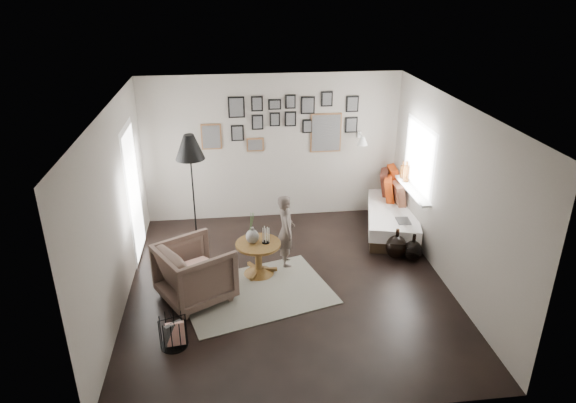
{
  "coord_description": "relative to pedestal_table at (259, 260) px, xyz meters",
  "views": [
    {
      "loc": [
        -0.76,
        -6.21,
        4.08
      ],
      "look_at": [
        0.05,
        0.5,
        1.1
      ],
      "focal_mm": 32.0,
      "sensor_mm": 36.0,
      "label": 1
    }
  ],
  "objects": [
    {
      "name": "wall_sconce",
      "position": [
        1.95,
        1.77,
        1.22
      ],
      "size": [
        0.18,
        0.36,
        0.16
      ],
      "color": "white",
      "rests_on": "wall_back"
    },
    {
      "name": "floor_lamp",
      "position": [
        -0.94,
        0.93,
        1.41
      ],
      "size": [
        0.45,
        0.45,
        1.92
      ],
      "rotation": [
        0.0,
        0.0,
        -0.19
      ],
      "color": "black",
      "rests_on": "ground"
    },
    {
      "name": "door_left",
      "position": [
        -1.83,
        0.83,
        0.81
      ],
      "size": [
        0.0,
        2.14,
        2.14
      ],
      "color": "white",
      "rests_on": "wall_left"
    },
    {
      "name": "demijohn_large",
      "position": [
        2.18,
        0.23,
        -0.05
      ],
      "size": [
        0.33,
        0.33,
        0.5
      ],
      "color": "black",
      "rests_on": "ground"
    },
    {
      "name": "gallery_wall",
      "position": [
        0.69,
        2.01,
        1.5
      ],
      "size": [
        2.74,
        0.03,
        1.08
      ],
      "color": "brown",
      "rests_on": "wall_back"
    },
    {
      "name": "magazine_on_daybed",
      "position": [
        2.4,
        0.63,
        0.19
      ],
      "size": [
        0.23,
        0.3,
        0.02
      ],
      "primitive_type": "cube",
      "rotation": [
        0.0,
        0.0,
        -0.08
      ],
      "color": "black",
      "rests_on": "daybed"
    },
    {
      "name": "ceiling",
      "position": [
        0.4,
        -0.37,
        2.36
      ],
      "size": [
        4.8,
        4.8,
        0.0
      ],
      "primitive_type": "plane",
      "rotation": [
        3.14,
        0.0,
        0.0
      ],
      "color": "white",
      "rests_on": "wall_back"
    },
    {
      "name": "window_right",
      "position": [
        2.58,
        0.97,
        0.69
      ],
      "size": [
        0.15,
        1.32,
        1.3
      ],
      "color": "white",
      "rests_on": "wall_right"
    },
    {
      "name": "pedestal_table",
      "position": [
        0.0,
        0.0,
        0.0
      ],
      "size": [
        0.66,
        0.66,
        0.52
      ],
      "rotation": [
        0.0,
        0.0,
        -0.23
      ],
      "color": "brown",
      "rests_on": "ground"
    },
    {
      "name": "armchair",
      "position": [
        -0.89,
        -0.52,
        0.17
      ],
      "size": [
        1.21,
        1.2,
        0.81
      ],
      "primitive_type": "imported",
      "rotation": [
        0.0,
        0.0,
        2.1
      ],
      "color": "brown",
      "rests_on": "ground"
    },
    {
      "name": "ground",
      "position": [
        0.4,
        -0.37,
        -0.24
      ],
      "size": [
        4.8,
        4.8,
        0.0
      ],
      "primitive_type": "plane",
      "color": "black",
      "rests_on": "ground"
    },
    {
      "name": "child",
      "position": [
        0.44,
        0.25,
        0.33
      ],
      "size": [
        0.28,
        0.42,
        1.14
      ],
      "primitive_type": "imported",
      "rotation": [
        0.0,
        0.0,
        1.59
      ],
      "color": "#534741",
      "rests_on": "ground"
    },
    {
      "name": "wall_front",
      "position": [
        0.4,
        -2.77,
        1.06
      ],
      "size": [
        4.5,
        0.0,
        4.5
      ],
      "primitive_type": "plane",
      "rotation": [
        -1.57,
        0.0,
        0.0
      ],
      "color": "gray",
      "rests_on": "ground"
    },
    {
      "name": "vase",
      "position": [
        -0.08,
        0.02,
        0.43
      ],
      "size": [
        0.19,
        0.19,
        0.47
      ],
      "color": "black",
      "rests_on": "pedestal_table"
    },
    {
      "name": "candles",
      "position": [
        0.11,
        0.0,
        0.4
      ],
      "size": [
        0.11,
        0.11,
        0.25
      ],
      "color": "black",
      "rests_on": "pedestal_table"
    },
    {
      "name": "wall_left",
      "position": [
        -1.85,
        -0.37,
        1.06
      ],
      "size": [
        0.0,
        4.8,
        4.8
      ],
      "primitive_type": "plane",
      "rotation": [
        1.57,
        0.0,
        1.57
      ],
      "color": "gray",
      "rests_on": "ground"
    },
    {
      "name": "rug",
      "position": [
        -0.07,
        -0.5,
        -0.23
      ],
      "size": [
        2.32,
        1.91,
        0.01
      ],
      "primitive_type": "cube",
      "rotation": [
        0.0,
        0.0,
        0.29
      ],
      "color": "beige",
      "rests_on": "ground"
    },
    {
      "name": "magazine_basket",
      "position": [
        -1.12,
        -1.49,
        -0.04
      ],
      "size": [
        0.4,
        0.4,
        0.4
      ],
      "rotation": [
        0.0,
        0.0,
        0.31
      ],
      "color": "black",
      "rests_on": "ground"
    },
    {
      "name": "daybed",
      "position": [
        2.41,
        1.27,
        0.05
      ],
      "size": [
        1.27,
        2.02,
        0.93
      ],
      "rotation": [
        0.0,
        0.0,
        -0.26
      ],
      "color": "black",
      "rests_on": "ground"
    },
    {
      "name": "wall_right",
      "position": [
        2.65,
        -0.37,
        1.06
      ],
      "size": [
        0.0,
        4.8,
        4.8
      ],
      "primitive_type": "plane",
      "rotation": [
        1.57,
        0.0,
        -1.57
      ],
      "color": "gray",
      "rests_on": "ground"
    },
    {
      "name": "demijohn_small",
      "position": [
        2.4,
        0.11,
        -0.07
      ],
      "size": [
        0.29,
        0.29,
        0.45
      ],
      "color": "black",
      "rests_on": "ground"
    },
    {
      "name": "armchair_cushion",
      "position": [
        -0.86,
        -0.47,
        0.24
      ],
      "size": [
        0.5,
        0.51,
        0.17
      ],
      "primitive_type": "cube",
      "rotation": [
        -0.21,
        0.0,
        0.49
      ],
      "color": "white",
      "rests_on": "armchair"
    },
    {
      "name": "wall_back",
      "position": [
        0.4,
        2.03,
        1.06
      ],
      "size": [
        4.5,
        0.0,
        4.5
      ],
      "primitive_type": "plane",
      "rotation": [
        1.57,
        0.0,
        0.0
      ],
      "color": "gray",
      "rests_on": "ground"
    }
  ]
}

